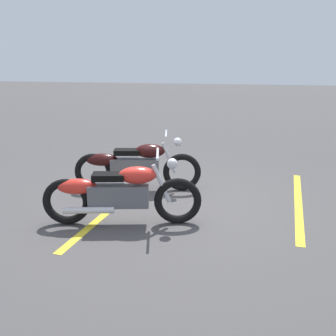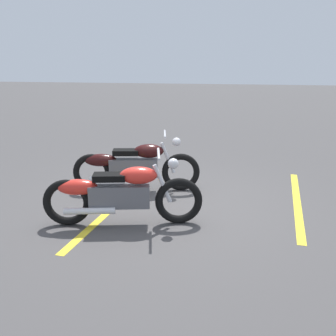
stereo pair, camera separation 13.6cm
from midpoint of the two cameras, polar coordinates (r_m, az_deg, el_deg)
The scene contains 5 objects.
ground_plane at distance 6.20m, azimuth -1.67°, elevation -5.74°, with size 60.00×60.00×0.00m, color #474444.
motorcycle_bright_foreground at distance 5.48m, azimuth -7.92°, elevation -3.69°, with size 2.20×0.77×1.04m.
motorcycle_dark_foreground at distance 6.85m, azimuth -5.70°, elevation 0.38°, with size 2.21×0.74×1.04m.
parking_stripe_near at distance 6.23m, azimuth -8.71°, elevation -5.76°, with size 3.20×0.12×0.01m, color yellow.
parking_stripe_mid at distance 6.73m, azimuth 17.79°, elevation -4.72°, with size 3.20×0.12×0.01m, color yellow.
Camera 2 is at (1.11, -5.65, 2.28)m, focal length 41.67 mm.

